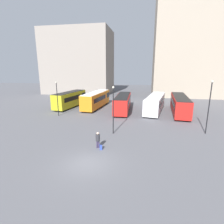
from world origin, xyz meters
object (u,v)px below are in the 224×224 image
at_px(bus_2, 123,102).
at_px(bus_4, 180,104).
at_px(bus_1, 96,99).
at_px(lamp_post_0, 57,96).
at_px(bus_0, 70,99).
at_px(lamp_post_1, 209,104).
at_px(lamp_post_2, 113,107).
at_px(suitcase, 101,147).
at_px(traveler, 98,139).
at_px(bus_3, 155,102).

distance_m(bus_2, bus_4, 10.52).
height_order(bus_1, bus_4, bus_1).
bearing_deg(bus_1, lamp_post_0, 154.57).
relative_size(bus_0, lamp_post_1, 1.52).
relative_size(lamp_post_1, lamp_post_2, 1.12).
bearing_deg(bus_2, suitcase, 177.90).
bearing_deg(bus_1, traveler, -159.28).
bearing_deg(lamp_post_0, bus_4, 16.02).
xyz_separation_m(bus_1, bus_3, (12.07, -1.13, -0.11)).
relative_size(traveler, lamp_post_2, 0.29).
distance_m(bus_1, lamp_post_0, 9.38).
height_order(bus_0, lamp_post_2, lamp_post_2).
bearing_deg(lamp_post_2, suitcase, -95.07).
distance_m(bus_1, lamp_post_1, 21.90).
bearing_deg(lamp_post_1, bus_3, 116.05).
bearing_deg(bus_1, bus_4, -91.97).
bearing_deg(lamp_post_0, bus_1, 59.84).
relative_size(lamp_post_0, lamp_post_2, 0.99).
distance_m(lamp_post_0, lamp_post_2, 12.88).
height_order(suitcase, lamp_post_0, lamp_post_0).
height_order(lamp_post_1, lamp_post_2, lamp_post_1).
relative_size(bus_1, suitcase, 14.78).
height_order(traveler, suitcase, traveler).
bearing_deg(bus_4, bus_2, 95.12).
xyz_separation_m(lamp_post_0, lamp_post_1, (22.36, -4.72, 0.37)).
xyz_separation_m(bus_0, bus_2, (11.39, -1.20, -0.11)).
xyz_separation_m(bus_1, lamp_post_0, (-4.63, -7.97, 1.70)).
xyz_separation_m(bus_2, bus_3, (6.18, 0.92, -0.01)).
distance_m(bus_0, lamp_post_0, 7.37).
xyz_separation_m(bus_1, suitcase, (5.88, -19.50, -1.48)).
height_order(bus_0, bus_4, bus_0).
bearing_deg(traveler, bus_3, -39.82).
height_order(bus_1, lamp_post_0, lamp_post_0).
bearing_deg(bus_2, bus_1, 68.78).
distance_m(traveler, lamp_post_1, 14.13).
relative_size(bus_0, traveler, 5.92).
xyz_separation_m(bus_3, lamp_post_2, (-5.78, -13.67, 1.82)).
bearing_deg(bus_3, traveler, 169.93).
bearing_deg(traveler, bus_4, -52.13).
xyz_separation_m(suitcase, lamp_post_2, (0.42, 4.70, 3.20)).
bearing_deg(bus_0, lamp_post_1, -109.58).
bearing_deg(lamp_post_1, lamp_post_2, -169.55).
height_order(bus_4, suitcase, bus_4).
xyz_separation_m(bus_3, traveler, (-6.58, -18.03, -0.64)).
relative_size(bus_0, bus_4, 0.80).
xyz_separation_m(bus_1, traveler, (5.49, -19.16, -0.74)).
relative_size(bus_3, lamp_post_0, 2.13).
bearing_deg(bus_2, bus_4, -91.37).
bearing_deg(bus_0, traveler, -141.61).
xyz_separation_m(bus_1, lamp_post_1, (17.73, -12.69, 2.07)).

